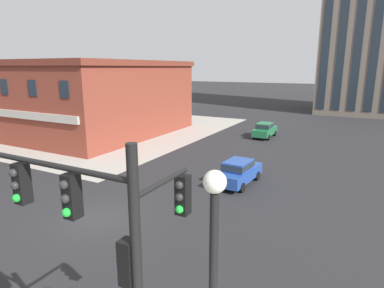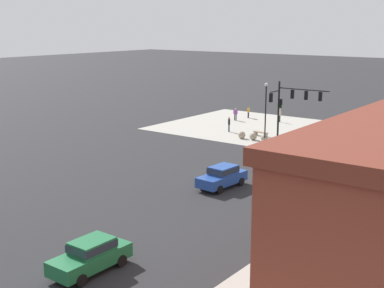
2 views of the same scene
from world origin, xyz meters
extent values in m
plane|color=#262628|center=(0.00, 0.00, 0.00)|extent=(320.00, 320.00, 0.00)
cube|color=#A8A399|center=(-20.00, 20.00, 0.00)|extent=(32.00, 32.00, 0.02)
cylinder|color=black|center=(5.81, -7.68, 5.95)|extent=(5.42, 0.12, 0.12)
cylinder|color=black|center=(8.52, -6.78, 5.65)|extent=(0.11, 1.80, 0.11)
cube|color=black|center=(7.02, -7.68, 5.40)|extent=(0.28, 0.28, 0.90)
sphere|color=#282828|center=(7.02, -7.84, 5.68)|extent=(0.18, 0.18, 0.18)
sphere|color=#282828|center=(7.02, -7.84, 5.40)|extent=(0.18, 0.18, 0.18)
sphere|color=green|center=(7.02, -7.84, 5.12)|extent=(0.18, 0.18, 0.18)
cube|color=black|center=(5.51, -7.68, 5.40)|extent=(0.28, 0.28, 0.90)
sphere|color=#282828|center=(5.51, -7.84, 5.68)|extent=(0.18, 0.18, 0.18)
sphere|color=#282828|center=(5.51, -7.84, 5.40)|extent=(0.18, 0.18, 0.18)
sphere|color=green|center=(5.51, -7.84, 5.12)|extent=(0.18, 0.18, 0.18)
cube|color=black|center=(8.32, -7.68, 4.35)|extent=(0.28, 0.28, 0.90)
sphere|color=#282828|center=(8.16, -7.68, 4.63)|extent=(0.18, 0.18, 0.18)
sphere|color=#282828|center=(8.16, -7.68, 4.35)|extent=(0.18, 0.18, 0.18)
sphere|color=green|center=(8.16, -7.68, 4.07)|extent=(0.18, 0.18, 0.18)
cube|color=black|center=(8.52, -5.98, 5.10)|extent=(0.28, 0.28, 0.90)
sphere|color=#282828|center=(8.52, -6.14, 5.38)|extent=(0.18, 0.18, 0.18)
sphere|color=#282828|center=(8.52, -6.14, 5.10)|extent=(0.18, 0.18, 0.18)
sphere|color=green|center=(8.52, -6.14, 4.82)|extent=(0.18, 0.18, 0.18)
sphere|color=white|center=(10.00, -7.62, 6.18)|extent=(0.36, 0.36, 0.36)
cube|color=#1E6B3D|center=(2.01, 24.44, 0.70)|extent=(1.78, 4.41, 0.76)
cube|color=#1E6B3D|center=(2.01, 24.29, 1.38)|extent=(1.51, 2.12, 0.60)
cube|color=#232D38|center=(2.01, 24.29, 1.38)|extent=(1.54, 2.21, 0.40)
cylinder|color=black|center=(1.18, 25.81, 0.32)|extent=(0.22, 0.64, 0.64)
cylinder|color=black|center=(2.86, 25.80, 0.32)|extent=(0.22, 0.64, 0.64)
cylinder|color=black|center=(1.17, 23.08, 0.32)|extent=(0.22, 0.64, 0.64)
cylinder|color=black|center=(2.84, 23.07, 0.32)|extent=(0.22, 0.64, 0.64)
cube|color=#23479E|center=(4.69, 8.46, 0.70)|extent=(2.04, 4.50, 0.76)
cube|color=#23479E|center=(4.68, 8.31, 1.38)|extent=(1.63, 2.20, 0.60)
cube|color=#232D38|center=(4.68, 8.31, 1.38)|extent=(1.67, 2.29, 0.40)
cylinder|color=black|center=(3.95, 9.88, 0.32)|extent=(0.26, 0.65, 0.64)
cylinder|color=black|center=(5.62, 9.77, 0.32)|extent=(0.26, 0.65, 0.64)
cylinder|color=black|center=(3.77, 7.15, 0.32)|extent=(0.26, 0.65, 0.64)
cylinder|color=black|center=(5.44, 7.05, 0.32)|extent=(0.26, 0.65, 0.64)
cube|color=brown|center=(-21.56, 17.63, 3.99)|extent=(25.12, 19.26, 7.99)
cube|color=brown|center=(-21.56, 17.63, 8.29)|extent=(25.63, 19.65, 0.60)
cube|color=#1E2833|center=(-19.47, 7.96, 5.99)|extent=(1.10, 0.08, 1.50)
cube|color=#1E2833|center=(-15.28, 7.96, 5.99)|extent=(1.10, 0.08, 1.50)
cube|color=#1E2833|center=(-11.09, 7.96, 5.99)|extent=(1.10, 0.08, 1.50)
camera|label=1|loc=(11.84, -11.80, 7.82)|focal=30.43mm
camera|label=2|loc=(-17.28, 41.43, 12.37)|focal=50.02mm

